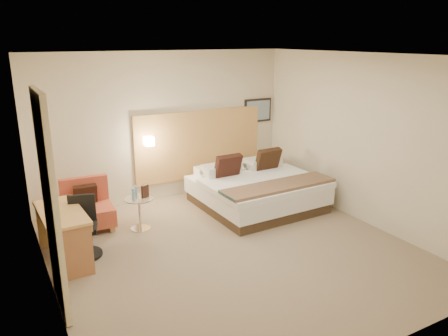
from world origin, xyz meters
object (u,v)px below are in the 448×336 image
side_table (140,212)px  desk_chair (83,232)px  lounge_chair (88,209)px  bed (256,189)px  desk (64,221)px

side_table → desk_chair: desk_chair is taller
side_table → desk_chair: (-0.95, -0.46, 0.06)m
lounge_chair → bed: bearing=-10.0°
bed → desk: bed is taller
desk → bed: bearing=7.6°
lounge_chair → desk_chair: size_ratio=0.94×
desk → desk_chair: bearing=10.3°
side_table → desk: bearing=-157.2°
side_table → bed: bearing=-1.5°
side_table → lounge_chair: bearing=147.7°
bed → desk: bearing=-172.4°
desk → lounge_chair: bearing=62.5°
desk_chair → desk: bearing=-169.7°
lounge_chair → side_table: bearing=-32.3°
side_table → desk_chair: size_ratio=0.72×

